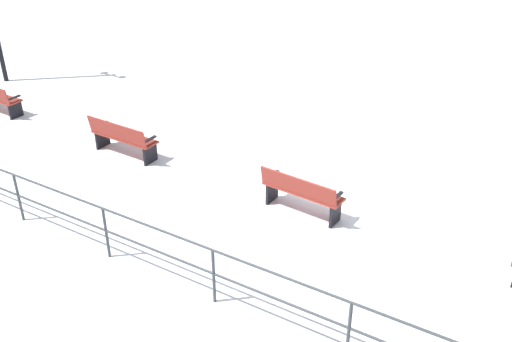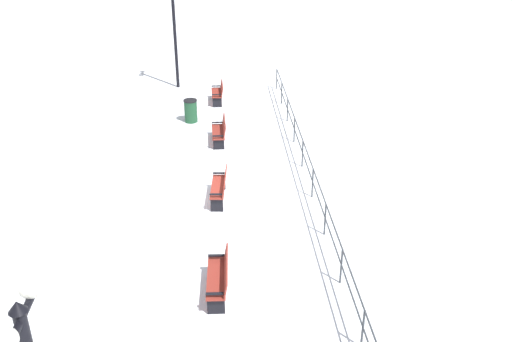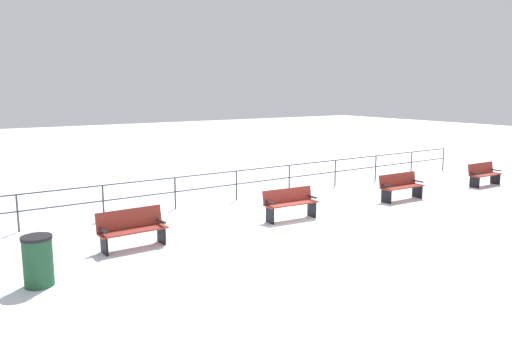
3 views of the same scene
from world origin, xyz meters
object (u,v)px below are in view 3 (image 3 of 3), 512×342
bench_second (132,228)px  bench_fourth (401,186)px  bench_fifth (484,174)px  trash_bin (38,261)px  bench_third (290,203)px

bench_second → bench_fourth: (0.13, 9.23, 0.01)m
bench_fifth → trash_bin: size_ratio=1.59×
bench_third → bench_fifth: bench_third is taller
bench_fifth → trash_bin: bearing=-85.4°
bench_second → trash_bin: size_ratio=1.64×
bench_fifth → trash_bin: 16.13m
bench_third → trash_bin: trash_bin is taller
bench_second → bench_fourth: bearing=88.2°
bench_second → trash_bin: (1.21, -2.26, 0.02)m
bench_fourth → bench_fifth: 4.61m
bench_second → bench_third: (0.05, 4.62, 0.02)m
bench_fourth → bench_fifth: size_ratio=1.11×
bench_third → bench_fourth: bearing=93.1°
bench_second → trash_bin: 2.56m
bench_third → trash_bin: 6.97m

